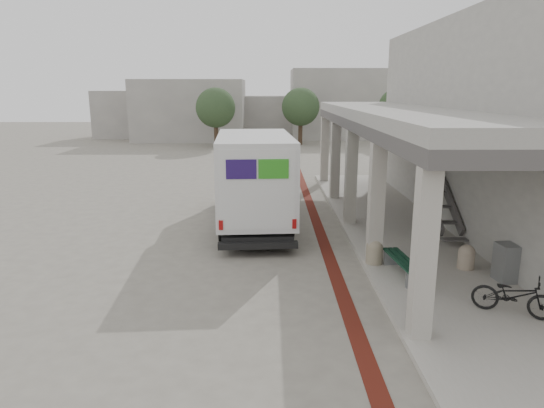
{
  "coord_description": "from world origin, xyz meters",
  "views": [
    {
      "loc": [
        -0.7,
        -11.78,
        4.63
      ],
      "look_at": [
        -0.62,
        1.0,
        1.6
      ],
      "focal_mm": 32.0,
      "sensor_mm": 36.0,
      "label": 1
    }
  ],
  "objects_px": {
    "utility_cabinet": "(506,263)",
    "bicycle_black": "(513,295)",
    "fedex_truck": "(254,176)",
    "bench": "(402,264)"
  },
  "relations": [
    {
      "from": "utility_cabinet",
      "to": "bicycle_black",
      "type": "xyz_separation_m",
      "value": [
        -0.71,
        -1.81,
        -0.04
      ]
    },
    {
      "from": "utility_cabinet",
      "to": "bicycle_black",
      "type": "height_order",
      "value": "utility_cabinet"
    },
    {
      "from": "utility_cabinet",
      "to": "bicycle_black",
      "type": "relative_size",
      "value": 0.58
    },
    {
      "from": "bicycle_black",
      "to": "fedex_truck",
      "type": "bearing_deg",
      "value": 64.53
    },
    {
      "from": "bench",
      "to": "bicycle_black",
      "type": "distance_m",
      "value": 2.73
    },
    {
      "from": "bench",
      "to": "utility_cabinet",
      "type": "xyz_separation_m",
      "value": [
        2.4,
        -0.34,
        0.15
      ]
    },
    {
      "from": "bench",
      "to": "bicycle_black",
      "type": "height_order",
      "value": "bicycle_black"
    },
    {
      "from": "fedex_truck",
      "to": "bicycle_black",
      "type": "height_order",
      "value": "fedex_truck"
    },
    {
      "from": "bench",
      "to": "utility_cabinet",
      "type": "relative_size",
      "value": 2.03
    },
    {
      "from": "bench",
      "to": "utility_cabinet",
      "type": "distance_m",
      "value": 2.43
    }
  ]
}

